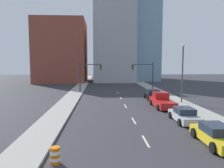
% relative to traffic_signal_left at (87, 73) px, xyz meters
% --- Properties ---
extents(sidewalk_left, '(2.71, 89.82, 0.18)m').
position_rel_traffic_signal_left_xyz_m(sidewalk_left, '(-1.95, 8.58, -3.63)').
color(sidewalk_left, '#9E9B93').
rests_on(sidewalk_left, ground).
extents(sidewalk_right, '(2.71, 89.82, 0.18)m').
position_rel_traffic_signal_left_xyz_m(sidewalk_right, '(13.73, 8.58, -3.63)').
color(sidewalk_right, '#9E9B93').
rests_on(sidewalk_right, ground).
extents(lane_stripe_at_9m, '(0.16, 2.40, 0.01)m').
position_rel_traffic_signal_left_xyz_m(lane_stripe_at_9m, '(5.89, -27.09, -3.72)').
color(lane_stripe_at_9m, beige).
rests_on(lane_stripe_at_9m, ground).
extents(lane_stripe_at_15m, '(0.16, 2.40, 0.01)m').
position_rel_traffic_signal_left_xyz_m(lane_stripe_at_15m, '(5.89, -21.53, -3.72)').
color(lane_stripe_at_15m, beige).
rests_on(lane_stripe_at_15m, ground).
extents(lane_stripe_at_22m, '(0.16, 2.40, 0.01)m').
position_rel_traffic_signal_left_xyz_m(lane_stripe_at_22m, '(5.89, -14.39, -3.72)').
color(lane_stripe_at_22m, beige).
rests_on(lane_stripe_at_22m, ground).
extents(lane_stripe_at_29m, '(0.16, 2.40, 0.01)m').
position_rel_traffic_signal_left_xyz_m(lane_stripe_at_29m, '(5.89, -7.69, -3.72)').
color(lane_stripe_at_29m, beige).
rests_on(lane_stripe_at_29m, ground).
extents(lane_stripe_at_35m, '(0.16, 2.40, 0.01)m').
position_rel_traffic_signal_left_xyz_m(lane_stripe_at_35m, '(5.89, -1.34, -3.72)').
color(lane_stripe_at_35m, beige).
rests_on(lane_stripe_at_35m, ground).
extents(building_brick_left, '(14.00, 16.00, 17.79)m').
position_rel_traffic_signal_left_xyz_m(building_brick_left, '(-8.65, 23.78, 5.17)').
color(building_brick_left, brown).
rests_on(building_brick_left, ground).
extents(building_office_center, '(12.00, 20.00, 28.70)m').
position_rel_traffic_signal_left_xyz_m(building_office_center, '(6.73, 27.78, 10.63)').
color(building_office_center, '#A8A8AD').
rests_on(building_office_center, ground).
extents(building_glass_right, '(13.00, 20.00, 27.16)m').
position_rel_traffic_signal_left_xyz_m(building_glass_right, '(14.29, 31.78, 9.86)').
color(building_glass_right, '#7A9EB7').
rests_on(building_glass_right, ground).
extents(traffic_signal_left, '(4.30, 0.35, 5.72)m').
position_rel_traffic_signal_left_xyz_m(traffic_signal_left, '(0.00, 0.00, 0.00)').
color(traffic_signal_left, '#38383D').
rests_on(traffic_signal_left, ground).
extents(traffic_signal_right, '(4.30, 0.35, 5.72)m').
position_rel_traffic_signal_left_xyz_m(traffic_signal_right, '(11.65, 0.00, 0.00)').
color(traffic_signal_right, '#38383D').
rests_on(traffic_signal_right, ground).
extents(traffic_barrel, '(0.56, 0.56, 0.95)m').
position_rel_traffic_signal_left_xyz_m(traffic_barrel, '(0.14, -30.32, -3.25)').
color(traffic_barrel, orange).
rests_on(traffic_barrel, ground).
extents(street_lamp, '(0.44, 0.44, 8.15)m').
position_rel_traffic_signal_left_xyz_m(street_lamp, '(13.85, -12.91, 1.01)').
color(street_lamp, '#4C4C51').
rests_on(street_lamp, ground).
extents(sedan_yellow, '(2.06, 4.73, 1.40)m').
position_rel_traffic_signal_left_xyz_m(sedan_yellow, '(10.54, -27.97, -3.07)').
color(sedan_yellow, gold).
rests_on(sedan_yellow, ground).
extents(sedan_silver, '(2.13, 4.49, 1.35)m').
position_rel_traffic_signal_left_xyz_m(sedan_silver, '(10.65, -22.10, -3.10)').
color(sedan_silver, '#B2B2BC').
rests_on(sedan_silver, ground).
extents(pickup_truck_red, '(2.39, 5.57, 1.83)m').
position_rel_traffic_signal_left_xyz_m(pickup_truck_red, '(10.45, -15.19, -2.97)').
color(pickup_truck_red, red).
rests_on(pickup_truck_red, ground).
extents(sedan_black, '(2.24, 4.33, 1.51)m').
position_rel_traffic_signal_left_xyz_m(sedan_black, '(10.71, -9.21, -3.04)').
color(sedan_black, black).
rests_on(sedan_black, ground).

